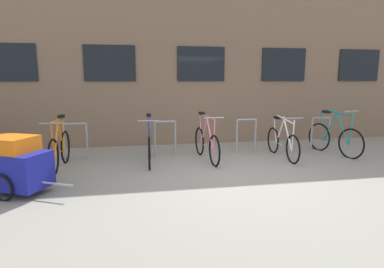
{
  "coord_description": "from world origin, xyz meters",
  "views": [
    {
      "loc": [
        -1.87,
        -5.5,
        1.78
      ],
      "look_at": [
        -0.55,
        1.6,
        0.55
      ],
      "focal_mm": 30.09,
      "sensor_mm": 36.0,
      "label": 1
    }
  ],
  "objects_px": {
    "bicycle_pink": "(206,143)",
    "bicycle_orange": "(60,149)",
    "bicycle_teal": "(334,138)",
    "bicycle_white": "(282,142)",
    "bicycle_blue": "(149,145)",
    "bike_trailer": "(16,164)"
  },
  "relations": [
    {
      "from": "bicycle_blue",
      "to": "bicycle_white",
      "type": "height_order",
      "value": "bicycle_blue"
    },
    {
      "from": "bicycle_blue",
      "to": "bicycle_teal",
      "type": "xyz_separation_m",
      "value": [
        4.42,
        0.01,
        0.02
      ]
    },
    {
      "from": "bicycle_pink",
      "to": "bicycle_teal",
      "type": "bearing_deg",
      "value": -0.5
    },
    {
      "from": "bicycle_white",
      "to": "bicycle_orange",
      "type": "bearing_deg",
      "value": -179.62
    },
    {
      "from": "bicycle_white",
      "to": "bicycle_orange",
      "type": "xyz_separation_m",
      "value": [
        -4.84,
        -0.03,
        0.03
      ]
    },
    {
      "from": "bicycle_blue",
      "to": "bike_trailer",
      "type": "distance_m",
      "value": 2.64
    },
    {
      "from": "bicycle_blue",
      "to": "bicycle_white",
      "type": "xyz_separation_m",
      "value": [
        3.04,
        -0.08,
        -0.02
      ]
    },
    {
      "from": "bicycle_blue",
      "to": "bicycle_orange",
      "type": "height_order",
      "value": "bicycle_orange"
    },
    {
      "from": "bicycle_orange",
      "to": "bicycle_pink",
      "type": "bearing_deg",
      "value": 2.83
    },
    {
      "from": "bicycle_pink",
      "to": "bike_trailer",
      "type": "relative_size",
      "value": 1.23
    },
    {
      "from": "bicycle_pink",
      "to": "bicycle_white",
      "type": "relative_size",
      "value": 1.04
    },
    {
      "from": "bicycle_white",
      "to": "bicycle_blue",
      "type": "bearing_deg",
      "value": 178.4
    },
    {
      "from": "bicycle_pink",
      "to": "bicycle_orange",
      "type": "xyz_separation_m",
      "value": [
        -3.07,
        -0.15,
        0.01
      ]
    },
    {
      "from": "bicycle_blue",
      "to": "bicycle_orange",
      "type": "relative_size",
      "value": 0.99
    },
    {
      "from": "bicycle_blue",
      "to": "bicycle_teal",
      "type": "relative_size",
      "value": 1.01
    },
    {
      "from": "bicycle_teal",
      "to": "bike_trailer",
      "type": "distance_m",
      "value": 6.75
    },
    {
      "from": "bicycle_white",
      "to": "bicycle_teal",
      "type": "height_order",
      "value": "bicycle_teal"
    },
    {
      "from": "bicycle_orange",
      "to": "bicycle_teal",
      "type": "bearing_deg",
      "value": 1.15
    },
    {
      "from": "bicycle_pink",
      "to": "bicycle_teal",
      "type": "xyz_separation_m",
      "value": [
        3.15,
        -0.03,
        0.01
      ]
    },
    {
      "from": "bicycle_white",
      "to": "bike_trailer",
      "type": "bearing_deg",
      "value": -164.31
    },
    {
      "from": "bicycle_teal",
      "to": "bicycle_orange",
      "type": "xyz_separation_m",
      "value": [
        -6.22,
        -0.12,
        -0.0
      ]
    },
    {
      "from": "bicycle_blue",
      "to": "bike_trailer",
      "type": "xyz_separation_m",
      "value": [
        -2.15,
        -1.54,
        0.09
      ]
    }
  ]
}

